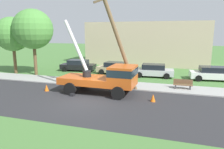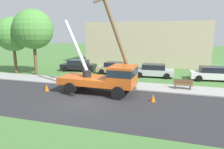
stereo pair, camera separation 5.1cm
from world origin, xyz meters
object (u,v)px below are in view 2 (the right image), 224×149
object	(u,v)px
traffic_cone_curbside	(126,87)
roadside_tree_near	(13,34)
leaning_utility_pole	(118,39)
roadside_tree_far	(33,29)
parked_sedan_tan	(116,68)
parked_sedan_white	(213,74)
park_bench	(183,85)
traffic_cone_ahead	(153,98)
traffic_cone_behind	(47,88)
utility_truck	(107,77)
parked_sedan_black	(78,65)
parked_sedan_silver	(154,70)

from	to	relation	value
traffic_cone_curbside	roadside_tree_near	bearing A→B (deg)	166.24
leaning_utility_pole	roadside_tree_far	bearing A→B (deg)	160.64
parked_sedan_tan	parked_sedan_white	world-z (taller)	same
park_bench	parked_sedan_white	bearing A→B (deg)	57.86
traffic_cone_ahead	roadside_tree_far	xyz separation A→B (m)	(-14.20, 5.81, 4.95)
traffic_cone_behind	roadside_tree_far	size ratio (longest dim) A/B	0.07
parked_sedan_tan	parked_sedan_white	bearing A→B (deg)	-1.55
utility_truck	traffic_cone_curbside	size ratio (longest dim) A/B	12.07
leaning_utility_pole	parked_sedan_tan	bearing A→B (deg)	107.48
traffic_cone_ahead	roadside_tree_near	bearing A→B (deg)	161.07
utility_truck	parked_sedan_tan	world-z (taller)	utility_truck
parked_sedan_black	roadside_tree_near	distance (m)	8.51
leaning_utility_pole	parked_sedan_tan	world-z (taller)	leaning_utility_pole
utility_truck	traffic_cone_curbside	world-z (taller)	utility_truck
parked_sedan_black	parked_sedan_tan	size ratio (longest dim) A/B	1.01
leaning_utility_pole	parked_sedan_silver	xyz separation A→B (m)	(2.24, 6.77, -3.67)
utility_truck	park_bench	world-z (taller)	utility_truck
roadside_tree_near	utility_truck	bearing A→B (deg)	-20.37
utility_truck	parked_sedan_silver	size ratio (longest dim) A/B	1.50
traffic_cone_curbside	roadside_tree_far	bearing A→B (deg)	163.24
utility_truck	roadside_tree_near	distance (m)	14.66
parked_sedan_black	parked_sedan_silver	distance (m)	9.74
utility_truck	park_bench	size ratio (longest dim) A/B	4.22
roadside_tree_near	roadside_tree_far	distance (m)	3.00
traffic_cone_ahead	parked_sedan_tan	xyz separation A→B (m)	(-5.39, 9.02, 0.43)
roadside_tree_near	leaning_utility_pole	bearing A→B (deg)	-15.77
parked_sedan_black	roadside_tree_far	bearing A→B (deg)	-133.27
traffic_cone_curbside	traffic_cone_ahead	bearing A→B (deg)	-41.84
roadside_tree_far	parked_sedan_black	bearing A→B (deg)	46.73
parked_sedan_black	roadside_tree_far	distance (m)	6.92
traffic_cone_ahead	traffic_cone_behind	bearing A→B (deg)	179.02
traffic_cone_ahead	parked_sedan_silver	bearing A→B (deg)	95.99
parked_sedan_black	traffic_cone_behind	bearing A→B (deg)	-80.06
traffic_cone_curbside	park_bench	distance (m)	4.99
leaning_utility_pole	traffic_cone_ahead	xyz separation A→B (m)	(3.16, -1.93, -4.10)
parked_sedan_white	leaning_utility_pole	bearing A→B (deg)	-140.59
traffic_cone_ahead	traffic_cone_behind	distance (m)	8.95
traffic_cone_curbside	park_bench	size ratio (longest dim) A/B	0.35
utility_truck	park_bench	distance (m)	6.69
traffic_cone_ahead	parked_sedan_black	world-z (taller)	parked_sedan_black
parked_sedan_black	park_bench	xyz separation A→B (m)	(12.73, -5.67, -0.25)
parked_sedan_silver	leaning_utility_pole	bearing A→B (deg)	-108.34
utility_truck	leaning_utility_pole	distance (m)	3.20
traffic_cone_ahead	parked_sedan_tan	bearing A→B (deg)	120.85
parked_sedan_black	roadside_tree_near	world-z (taller)	roadside_tree_near
parked_sedan_black	roadside_tree_far	size ratio (longest dim) A/B	0.61
traffic_cone_curbside	parked_sedan_silver	xyz separation A→B (m)	(1.67, 6.38, 0.43)
traffic_cone_ahead	parked_sedan_tan	distance (m)	10.52
leaning_utility_pole	traffic_cone_behind	world-z (taller)	leaning_utility_pole
traffic_cone_curbside	roadside_tree_near	world-z (taller)	roadside_tree_near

